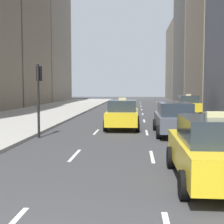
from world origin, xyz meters
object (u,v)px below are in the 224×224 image
object	(u,v)px
taxi_second	(188,105)
sedan_black_near	(174,118)
taxi_fourth	(212,149)
traffic_light_pole	(39,89)
taxi_lead	(123,114)

from	to	relation	value
taxi_second	sedan_black_near	distance (m)	13.30
taxi_second	taxi_fourth	bearing A→B (deg)	-97.48
taxi_fourth	traffic_light_pole	bearing A→B (deg)	134.64
taxi_fourth	taxi_second	bearing A→B (deg)	82.52
taxi_second	traffic_light_pole	distance (m)	17.42
taxi_lead	sedan_black_near	world-z (taller)	taxi_lead
traffic_light_pole	taxi_second	bearing A→B (deg)	56.61
taxi_second	traffic_light_pole	bearing A→B (deg)	-123.39
taxi_fourth	sedan_black_near	bearing A→B (deg)	90.00
taxi_lead	sedan_black_near	distance (m)	3.53
taxi_fourth	traffic_light_pole	size ratio (longest dim) A/B	1.22
taxi_fourth	sedan_black_near	size ratio (longest dim) A/B	0.91
taxi_lead	sedan_black_near	bearing A→B (deg)	-37.54
sedan_black_near	traffic_light_pole	size ratio (longest dim) A/B	1.34
taxi_lead	taxi_fourth	world-z (taller)	same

